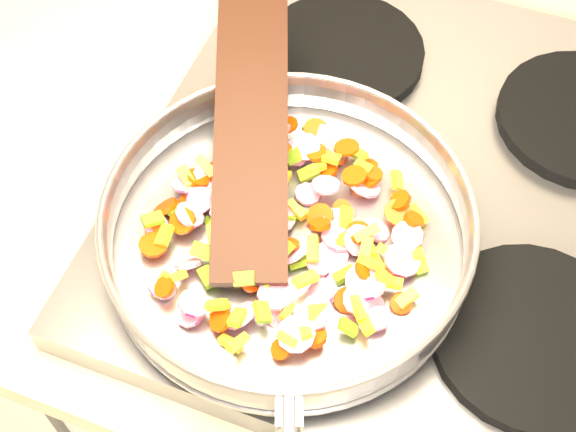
% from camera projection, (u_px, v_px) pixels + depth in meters
% --- Properties ---
extents(cooktop, '(0.60, 0.60, 0.04)m').
position_uv_depth(cooktop, '(423.00, 193.00, 0.86)').
color(cooktop, '#939399').
rests_on(cooktop, counter_top).
extents(grate_fl, '(0.19, 0.19, 0.02)m').
position_uv_depth(grate_fl, '(251.00, 244.00, 0.79)').
color(grate_fl, black).
rests_on(grate_fl, cooktop).
extents(grate_fr, '(0.19, 0.19, 0.02)m').
position_uv_depth(grate_fr, '(533.00, 336.00, 0.73)').
color(grate_fr, black).
rests_on(grate_fr, cooktop).
extents(grate_bl, '(0.19, 0.19, 0.02)m').
position_uv_depth(grate_bl, '(343.00, 52.00, 0.93)').
color(grate_bl, black).
rests_on(grate_bl, cooktop).
extents(saute_pan, '(0.39, 0.54, 0.05)m').
position_uv_depth(saute_pan, '(288.00, 228.00, 0.76)').
color(saute_pan, '#9E9EA5').
rests_on(saute_pan, grate_fl).
extents(vegetable_heap, '(0.28, 0.28, 0.05)m').
position_uv_depth(vegetable_heap, '(286.00, 227.00, 0.77)').
color(vegetable_heap, yellow).
rests_on(vegetable_heap, saute_pan).
extents(wooden_spatula, '(0.18, 0.32, 0.09)m').
position_uv_depth(wooden_spatula, '(251.00, 129.00, 0.78)').
color(wooden_spatula, black).
rests_on(wooden_spatula, saute_pan).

